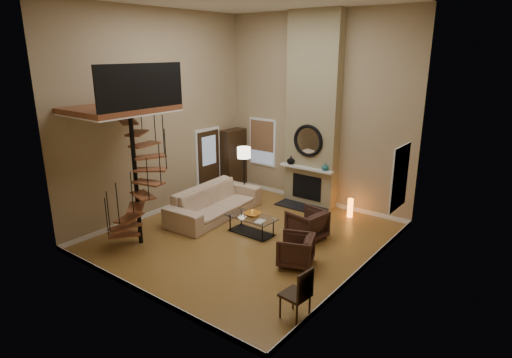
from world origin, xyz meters
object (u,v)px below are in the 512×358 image
Objects in this scene: hutch at (233,160)px; accent_lamp at (350,208)px; side_chair at (299,292)px; floor_lamp at (244,157)px; sofa at (215,202)px; armchair_near at (309,225)px; armchair_far at (299,251)px; coffee_table at (251,223)px.

accent_lamp is at bearing -0.23° from hutch.
hutch reaches higher than accent_lamp.
accent_lamp is 5.07m from side_chair.
floor_lamp is at bearing 137.95° from side_chair.
sofa is 5.15m from side_chair.
hutch is at bearing -106.12° from armchair_near.
floor_lamp is 1.78× the size of side_chair.
hutch is at bearing -146.90° from armchair_far.
side_chair reaches higher than coffee_table.
armchair_near is at bearing -88.83° from sofa.
coffee_table is at bearing -132.55° from armchair_far.
armchair_near reaches higher than armchair_far.
coffee_table is at bearing -46.61° from floor_lamp.
side_chair is (5.61, -4.89, -0.42)m from hutch.
sofa is at bearing -88.94° from floor_lamp.
sofa is at bearing -61.46° from hutch.
armchair_far is 1.35× the size of accent_lamp.
armchair_near reaches higher than accent_lamp.
armchair_near is (4.08, -1.96, -0.60)m from hutch.
floor_lamp reaches higher than armchair_near.
armchair_far is at bearing 31.18° from armchair_near.
accent_lamp is at bearing 164.85° from armchair_far.
side_chair is (1.38, -4.87, 0.28)m from accent_lamp.
floor_lamp reaches higher than armchair_far.
floor_lamp is 3.13× the size of accent_lamp.
sofa reaches higher than armchair_far.
sofa is 3.62× the size of armchair_near.
sofa is 3.55m from armchair_far.
floor_lamp reaches higher than side_chair.
side_chair is at bearing -41.05° from hutch.
side_chair is (2.85, -2.33, 0.24)m from coffee_table.
hutch reaches higher than coffee_table.
sofa reaches higher than coffee_table.
armchair_far is 0.77× the size of side_chair.
hutch is 4.56m from armchair_near.
armchair_near is 1.50× the size of accent_lamp.
hutch is 2.49× the size of armchair_near.
armchair_far is 0.58× the size of coffee_table.
accent_lamp is at bearing 16.00° from floor_lamp.
side_chair is at bearing -42.05° from floor_lamp.
sofa is 5.45× the size of accent_lamp.
coffee_table is 1.32× the size of side_chair.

